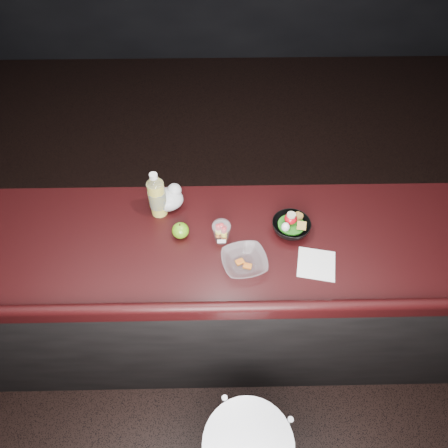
{
  "coord_description": "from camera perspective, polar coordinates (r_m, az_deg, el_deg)",
  "views": [
    {
      "loc": [
        0.06,
        -0.82,
        2.46
      ],
      "look_at": [
        0.08,
        0.33,
        1.1
      ],
      "focal_mm": 32.0,
      "sensor_mm": 36.0,
      "label": 1
    }
  ],
  "objects": [
    {
      "name": "ground",
      "position": [
        2.59,
        -1.86,
        -21.83
      ],
      "size": [
        8.0,
        8.0,
        0.0
      ],
      "primitive_type": "plane",
      "color": "black",
      "rests_on": "ground"
    },
    {
      "name": "green_apple",
      "position": [
        1.83,
        -6.24,
        -0.92
      ],
      "size": [
        0.08,
        0.08,
        0.08
      ],
      "color": "#337A0E",
      "rests_on": "counter"
    },
    {
      "name": "plastic_bag",
      "position": [
        1.95,
        -8.07,
        3.68
      ],
      "size": [
        0.16,
        0.13,
        0.12
      ],
      "color": "silver",
      "rests_on": "counter"
    },
    {
      "name": "room_shell",
      "position": [
        1.04,
        -4.43,
        12.32
      ],
      "size": [
        8.0,
        8.0,
        8.0
      ],
      "color": "black",
      "rests_on": "ground"
    },
    {
      "name": "paper_napkin",
      "position": [
        1.79,
        13.05,
        -5.59
      ],
      "size": [
        0.19,
        0.19,
        0.0
      ],
      "primitive_type": "cube",
      "rotation": [
        0.0,
        0.0,
        -0.2
      ],
      "color": "white",
      "rests_on": "counter"
    },
    {
      "name": "fruit_cup",
      "position": [
        1.78,
        -0.37,
        -1.04
      ],
      "size": [
        0.09,
        0.09,
        0.12
      ],
      "color": "white",
      "rests_on": "counter"
    },
    {
      "name": "snack_bowl",
      "position": [
        1.86,
        9.52,
        -0.24
      ],
      "size": [
        0.18,
        0.18,
        0.1
      ],
      "rotation": [
        0.0,
        0.0,
        0.0
      ],
      "color": "black",
      "rests_on": "counter"
    },
    {
      "name": "lemonade_bottle",
      "position": [
        1.89,
        -9.52,
        3.8
      ],
      "size": [
        0.08,
        0.08,
        0.25
      ],
      "color": "gold",
      "rests_on": "counter"
    },
    {
      "name": "counter",
      "position": [
        2.25,
        -2.17,
        -10.35
      ],
      "size": [
        4.06,
        0.71,
        1.02
      ],
      "color": "black",
      "rests_on": "ground"
    },
    {
      "name": "takeout_bowl",
      "position": [
        1.73,
        2.91,
        -5.41
      ],
      "size": [
        0.23,
        0.23,
        0.05
      ],
      "rotation": [
        0.0,
        0.0,
        0.21
      ],
      "color": "silver",
      "rests_on": "counter"
    }
  ]
}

